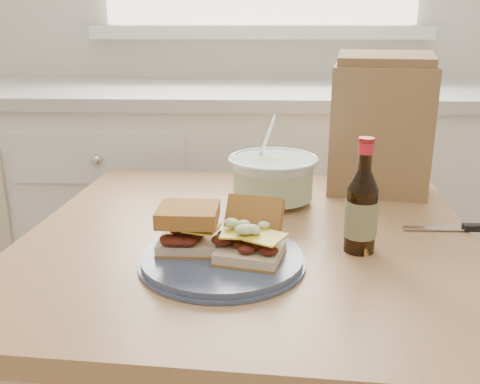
{
  "coord_description": "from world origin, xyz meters",
  "views": [
    {
      "loc": [
        0.02,
        -0.21,
        1.16
      ],
      "look_at": [
        -0.03,
        0.83,
        0.83
      ],
      "focal_mm": 40.0,
      "sensor_mm": 36.0,
      "label": 1
    }
  ],
  "objects_px": {
    "coleslaw_bowl": "(273,180)",
    "paper_bag": "(380,131)",
    "beer_bottle": "(362,210)",
    "plate": "(222,259)",
    "dining_table": "(248,282)"
  },
  "relations": [
    {
      "from": "plate",
      "to": "coleslaw_bowl",
      "type": "bearing_deg",
      "value": 74.92
    },
    {
      "from": "paper_bag",
      "to": "beer_bottle",
      "type": "bearing_deg",
      "value": -95.42
    },
    {
      "from": "dining_table",
      "to": "paper_bag",
      "type": "xyz_separation_m",
      "value": [
        0.31,
        0.3,
        0.27
      ]
    },
    {
      "from": "plate",
      "to": "paper_bag",
      "type": "relative_size",
      "value": 0.92
    },
    {
      "from": "beer_bottle",
      "to": "paper_bag",
      "type": "xyz_separation_m",
      "value": [
        0.1,
        0.37,
        0.07
      ]
    },
    {
      "from": "dining_table",
      "to": "paper_bag",
      "type": "height_order",
      "value": "paper_bag"
    },
    {
      "from": "coleslaw_bowl",
      "to": "beer_bottle",
      "type": "relative_size",
      "value": 0.98
    },
    {
      "from": "beer_bottle",
      "to": "paper_bag",
      "type": "height_order",
      "value": "paper_bag"
    },
    {
      "from": "coleslaw_bowl",
      "to": "paper_bag",
      "type": "bearing_deg",
      "value": 20.85
    },
    {
      "from": "dining_table",
      "to": "plate",
      "type": "relative_size",
      "value": 3.35
    },
    {
      "from": "plate",
      "to": "paper_bag",
      "type": "xyz_separation_m",
      "value": [
        0.36,
        0.45,
        0.15
      ]
    },
    {
      "from": "dining_table",
      "to": "coleslaw_bowl",
      "type": "distance_m",
      "value": 0.26
    },
    {
      "from": "dining_table",
      "to": "paper_bag",
      "type": "bearing_deg",
      "value": 47.75
    },
    {
      "from": "plate",
      "to": "paper_bag",
      "type": "distance_m",
      "value": 0.59
    },
    {
      "from": "beer_bottle",
      "to": "plate",
      "type": "bearing_deg",
      "value": -158.63
    }
  ]
}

